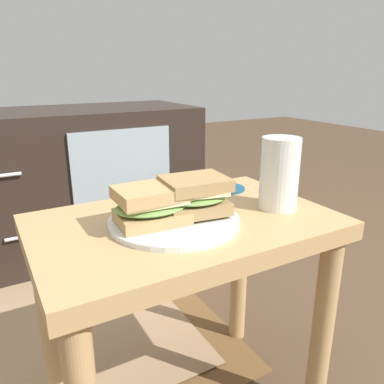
% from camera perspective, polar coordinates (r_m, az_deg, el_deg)
% --- Properties ---
extents(side_table, '(0.56, 0.36, 0.46)m').
position_cam_1_polar(side_table, '(0.76, -1.05, -10.36)').
color(side_table, tan).
rests_on(side_table, ground).
extents(tv_cabinet, '(0.96, 0.46, 0.58)m').
position_cam_1_polar(tv_cabinet, '(1.63, -16.79, 1.63)').
color(tv_cabinet, black).
rests_on(tv_cabinet, ground).
extents(area_rug, '(1.01, 0.87, 0.01)m').
position_cam_1_polar(area_rug, '(1.24, -22.55, -19.37)').
color(area_rug, brown).
rests_on(area_rug, ground).
extents(plate, '(0.24, 0.24, 0.01)m').
position_cam_1_polar(plate, '(0.69, -2.70, -4.36)').
color(plate, silver).
rests_on(plate, side_table).
extents(sandwich_front, '(0.14, 0.10, 0.07)m').
position_cam_1_polar(sandwich_front, '(0.67, -6.10, -1.96)').
color(sandwich_front, tan).
rests_on(sandwich_front, plate).
extents(sandwich_back, '(0.14, 0.12, 0.07)m').
position_cam_1_polar(sandwich_back, '(0.70, 0.46, -0.45)').
color(sandwich_back, '#9E7A4C').
rests_on(sandwich_back, plate).
extents(beer_glass, '(0.08, 0.08, 0.14)m').
position_cam_1_polar(beer_glass, '(0.77, 12.99, 2.63)').
color(beer_glass, silver).
rests_on(beer_glass, side_table).
extents(coaster, '(0.08, 0.08, 0.01)m').
position_cam_1_polar(coaster, '(0.89, 5.29, 0.55)').
color(coaster, navy).
rests_on(coaster, side_table).
extents(paper_bag, '(0.24, 0.18, 0.31)m').
position_cam_1_polar(paper_bag, '(1.39, -1.34, -6.36)').
color(paper_bag, tan).
rests_on(paper_bag, ground).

